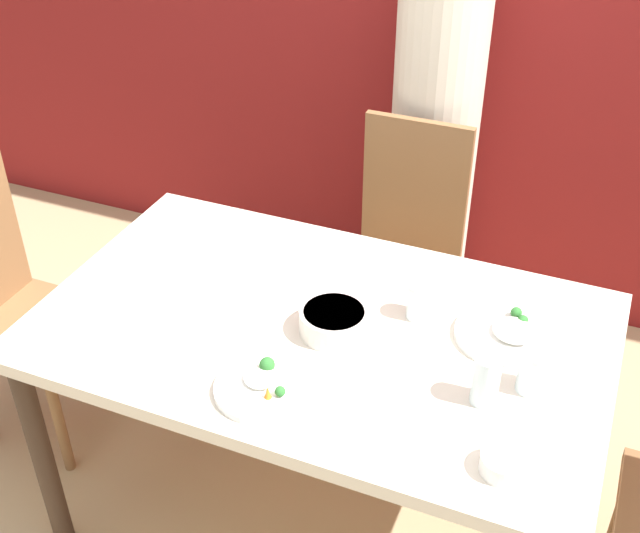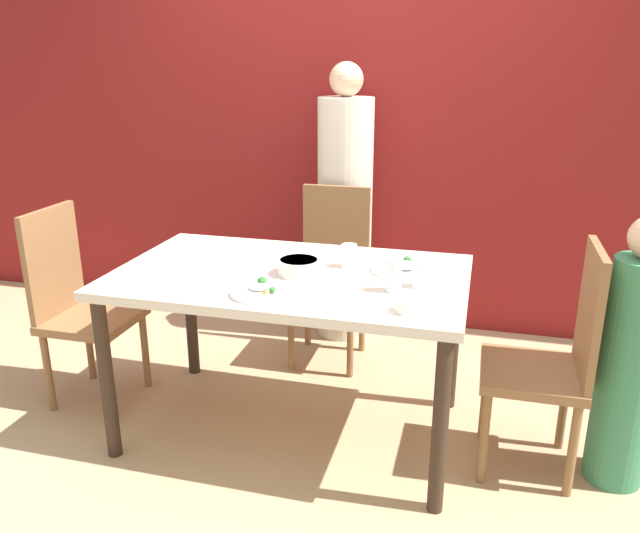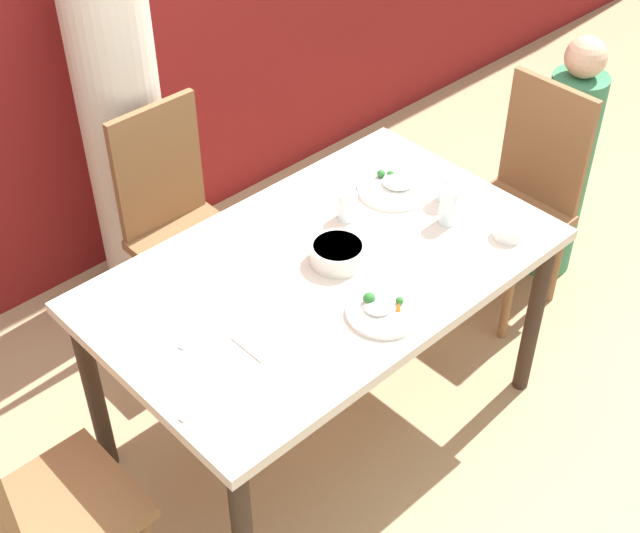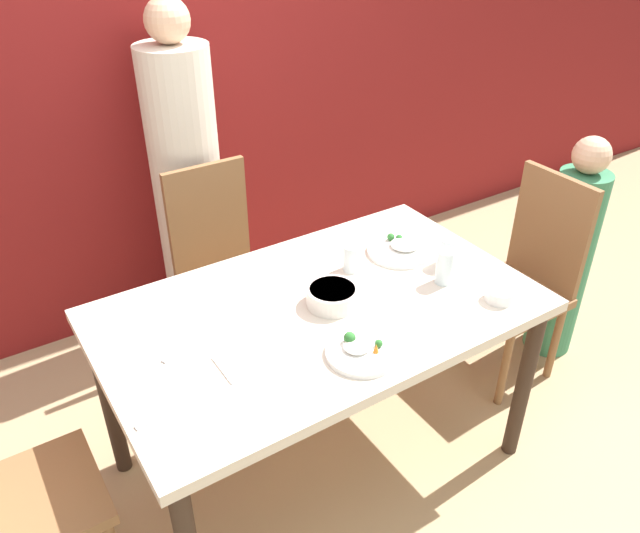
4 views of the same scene
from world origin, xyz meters
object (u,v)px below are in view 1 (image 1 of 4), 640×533
Objects in this scene: chair_adult_spot at (402,250)px; plate_rice_adult at (263,386)px; bowl_curry at (334,321)px; glass_water_tall at (486,380)px; person_adult at (433,152)px.

chair_adult_spot is 4.23× the size of plate_rice_adult.
plate_rice_adult is at bearing -90.85° from chair_adult_spot.
plate_rice_adult is (-0.07, -0.27, -0.02)m from bowl_curry.
glass_water_tall is at bearing -62.66° from chair_adult_spot.
bowl_curry is 0.28m from plate_rice_adult.
person_adult is 1.14m from bowl_curry.
chair_adult_spot is at bearing -90.00° from person_adult.
glass_water_tall is (0.49, 0.17, 0.05)m from plate_rice_adult.
glass_water_tall is (0.47, -0.92, 0.32)m from chair_adult_spot.
glass_water_tall is (0.42, -0.10, 0.03)m from bowl_curry.
chair_adult_spot reaches higher than plate_rice_adult.
glass_water_tall is at bearing -69.10° from person_adult.
chair_adult_spot is at bearing 117.34° from glass_water_tall.
plate_rice_adult is 1.75× the size of glass_water_tall.
bowl_curry is at bearing -85.97° from chair_adult_spot.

